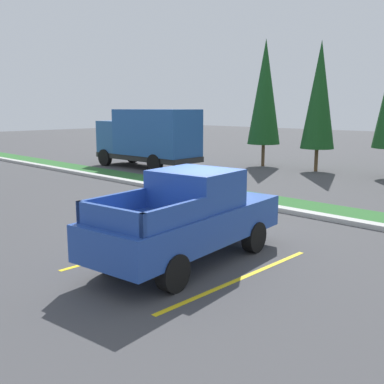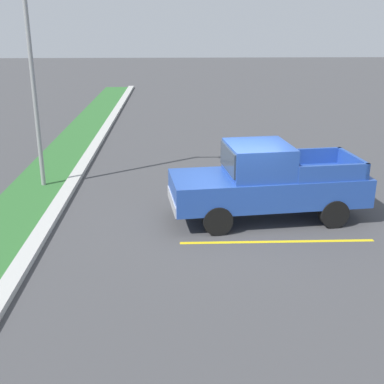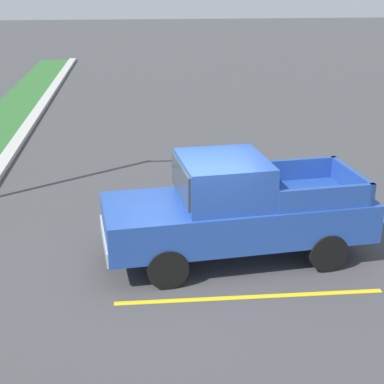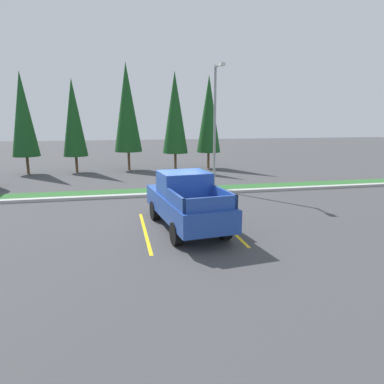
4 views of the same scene
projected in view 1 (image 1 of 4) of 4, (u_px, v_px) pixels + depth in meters
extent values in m
plane|color=#424244|center=(201.00, 249.00, 11.44)|extent=(120.00, 120.00, 0.00)
cube|color=yellow|center=(145.00, 247.00, 11.56)|extent=(0.12, 4.80, 0.01)
cube|color=yellow|center=(241.00, 278.00, 9.44)|extent=(0.12, 4.80, 0.01)
cube|color=#B2B2AD|center=(304.00, 213.00, 14.95)|extent=(56.00, 0.40, 0.15)
cube|color=#2D662D|center=(321.00, 209.00, 15.73)|extent=(56.00, 1.80, 0.06)
cylinder|color=black|center=(198.00, 226.00, 12.15)|extent=(0.37, 0.79, 0.76)
cylinder|color=black|center=(254.00, 237.00, 11.13)|extent=(0.37, 0.79, 0.76)
cylinder|color=black|center=(112.00, 255.00, 9.73)|extent=(0.37, 0.79, 0.76)
cylinder|color=black|center=(173.00, 273.00, 8.71)|extent=(0.37, 0.79, 0.76)
cube|color=#23479E|center=(188.00, 224.00, 10.34)|extent=(2.50, 5.39, 0.76)
cube|color=#23479E|center=(196.00, 188.00, 10.43)|extent=(1.94, 1.80, 0.84)
cube|color=#2D3842|center=(216.00, 181.00, 11.06)|extent=(1.62, 0.25, 0.63)
cube|color=#23479E|center=(114.00, 204.00, 9.60)|extent=(0.32, 1.90, 0.44)
cube|color=#23479E|center=(176.00, 216.00, 8.59)|extent=(0.32, 1.90, 0.44)
cube|color=#23479E|center=(109.00, 218.00, 8.39)|extent=(1.80, 0.31, 0.44)
cube|color=silver|center=(245.00, 214.00, 12.37)|extent=(1.81, 0.37, 0.28)
cylinder|color=black|center=(105.00, 158.00, 27.70)|extent=(1.01, 0.34, 1.00)
cylinder|color=black|center=(132.00, 155.00, 29.31)|extent=(1.01, 0.34, 1.00)
cylinder|color=black|center=(155.00, 163.00, 24.82)|extent=(1.01, 0.34, 1.00)
cylinder|color=black|center=(182.00, 160.00, 26.43)|extent=(1.01, 0.34, 1.00)
cube|color=#262626|center=(147.00, 157.00, 26.77)|extent=(6.89, 2.58, 0.30)
cube|color=#285693|center=(119.00, 136.00, 28.24)|extent=(1.69, 2.36, 1.90)
cube|color=#2D3842|center=(111.00, 132.00, 28.74)|extent=(0.15, 2.10, 0.90)
cube|color=#235199|center=(156.00, 132.00, 25.99)|extent=(5.10, 2.61, 2.60)
cylinder|color=brown|center=(263.00, 155.00, 27.52)|extent=(0.20, 0.20, 1.34)
cone|color=#194C1E|center=(265.00, 92.00, 26.84)|extent=(1.94, 1.94, 6.12)
cylinder|color=brown|center=(316.00, 160.00, 25.26)|extent=(0.20, 0.20, 1.27)
cone|color=#194C1E|center=(319.00, 95.00, 24.61)|extent=(1.83, 1.83, 5.79)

